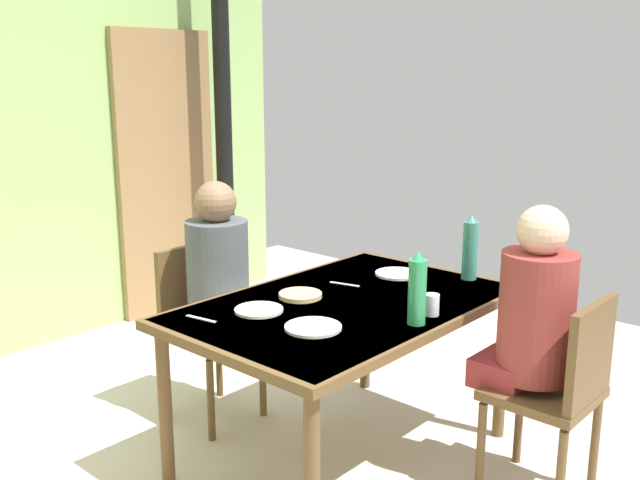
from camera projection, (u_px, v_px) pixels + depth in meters
name	position (u px, v px, depth m)	size (l,w,h in m)	color
door_wooden	(167.00, 174.00, 5.09)	(0.80, 0.05, 2.00)	olive
stove_pipe_column	(223.00, 117.00, 5.05)	(0.12, 0.12, 2.80)	black
dining_table	(346.00, 317.00, 3.09)	(1.48, 0.96, 0.76)	brown
chair_near_diner	(560.00, 387.00, 2.84)	(0.40, 0.40, 0.87)	brown
chair_far_diner	(204.00, 321.00, 3.59)	(0.40, 0.40, 0.87)	brown
person_near_diner	(533.00, 312.00, 2.87)	(0.30, 0.37, 0.77)	maroon
person_far_diner	(220.00, 272.00, 3.44)	(0.30, 0.37, 0.77)	#4F595D
water_bottle_green_near	(470.00, 249.00, 3.38)	(0.07, 0.07, 0.31)	#37856F
water_bottle_green_far	(417.00, 290.00, 2.78)	(0.07, 0.07, 0.30)	#309859
dinner_plate_near_left	(259.00, 310.00, 2.96)	(0.20, 0.20, 0.01)	white
dinner_plate_near_right	(397.00, 274.00, 3.48)	(0.21, 0.21, 0.01)	white
dinner_plate_far_center	(313.00, 327.00, 2.76)	(0.22, 0.22, 0.01)	white
drinking_glass_by_near_diner	(432.00, 305.00, 2.90)	(0.06, 0.06, 0.09)	silver
bread_plate_sliced	(300.00, 295.00, 3.14)	(0.19, 0.19, 0.02)	#DBB77A
cutlery_knife_near	(201.00, 319.00, 2.86)	(0.15, 0.02, 0.00)	silver
cutlery_fork_near	(345.00, 284.00, 3.32)	(0.15, 0.02, 0.00)	silver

